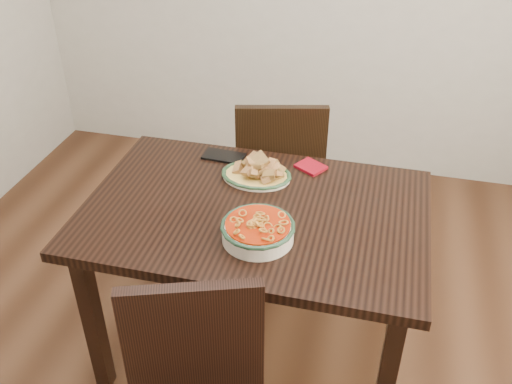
% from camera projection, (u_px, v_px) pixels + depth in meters
% --- Properties ---
extents(floor, '(3.50, 3.50, 0.00)m').
position_uv_depth(floor, '(239.00, 359.00, 2.48)').
color(floor, '#392012').
rests_on(floor, ground).
extents(dining_table, '(1.27, 0.85, 0.75)m').
position_uv_depth(dining_table, '(255.00, 228.00, 2.17)').
color(dining_table, black).
rests_on(dining_table, ground).
extents(chair_far, '(0.51, 0.51, 0.89)m').
position_uv_depth(chair_far, '(279.00, 169.00, 2.83)').
color(chair_far, black).
rests_on(chair_far, ground).
extents(fish_plate, '(0.27, 0.22, 0.11)m').
position_uv_depth(fish_plate, '(256.00, 168.00, 2.27)').
color(fish_plate, silver).
rests_on(fish_plate, dining_table).
extents(noodle_bowl, '(0.26, 0.26, 0.08)m').
position_uv_depth(noodle_bowl, '(258.00, 229.00, 1.95)').
color(noodle_bowl, beige).
rests_on(noodle_bowl, dining_table).
extents(smartphone, '(0.18, 0.10, 0.01)m').
position_uv_depth(smartphone, '(224.00, 156.00, 2.43)').
color(smartphone, black).
rests_on(smartphone, dining_table).
extents(napkin, '(0.14, 0.14, 0.01)m').
position_uv_depth(napkin, '(311.00, 167.00, 2.35)').
color(napkin, maroon).
rests_on(napkin, dining_table).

